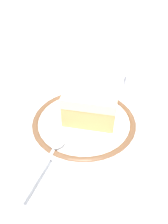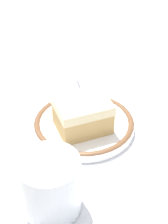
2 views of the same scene
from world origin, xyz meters
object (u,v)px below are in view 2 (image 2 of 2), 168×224
cake_slice (82,114)px  spoon (85,95)px  plate (84,123)px  cup (51,188)px

cake_slice → spoon: (0.08, -0.05, -0.02)m
cake_slice → plate: bearing=-44.2°
cup → cake_slice: bearing=-42.8°
spoon → cup: cup is taller
spoon → cup: bearing=140.8°
cake_slice → cup: size_ratio=1.15×
plate → cake_slice: size_ratio=1.87×
cup → spoon: bearing=-39.2°
spoon → cup: 0.25m
plate → cake_slice: bearing=135.8°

